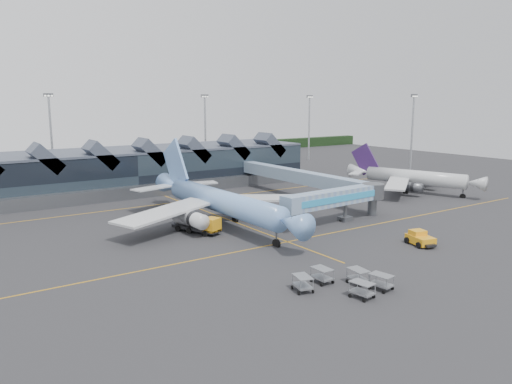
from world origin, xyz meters
TOP-DOWN VIEW (x-y plane):
  - ground at (0.00, 0.00)m, footprint 260.00×260.00m
  - taxi_stripes at (0.00, 10.00)m, footprint 120.00×60.00m
  - tree_line_far at (0.00, 110.00)m, footprint 260.00×4.00m
  - terminal at (-5.07, 47.35)m, footprint 90.00×22.25m
  - light_masts at (21.00, 62.80)m, footprint 132.40×42.56m
  - main_airliner at (-3.08, 6.94)m, footprint 37.74×43.30m
  - regional_jet at (48.43, 8.74)m, footprint 27.77×31.07m
  - jet_bridge at (15.34, -3.43)m, footprint 23.07×4.74m
  - fuel_truck at (-8.73, 4.67)m, footprint 5.24×8.98m
  - pushback_tug at (14.93, -20.04)m, footprint 3.75×4.99m
  - baggage_carts at (-6.27, -26.44)m, footprint 9.51×8.34m

SIDE VIEW (x-z plane):
  - ground at x=0.00m, z-range 0.00..0.00m
  - taxi_stripes at x=0.00m, z-range 0.00..0.01m
  - pushback_tug at x=14.93m, z-range -0.10..1.93m
  - baggage_carts at x=-6.27m, z-range 0.11..1.85m
  - fuel_truck at x=-8.73m, z-range 0.19..3.25m
  - tree_line_far at x=0.00m, z-range 0.00..4.00m
  - regional_jet at x=48.43m, z-range -1.99..8.89m
  - main_airliner at x=-3.08m, z-range -2.87..11.06m
  - jet_bridge at x=15.34m, z-range 1.31..7.25m
  - terminal at x=-5.07m, z-range -1.38..11.14m
  - light_masts at x=21.00m, z-range 1.26..23.71m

